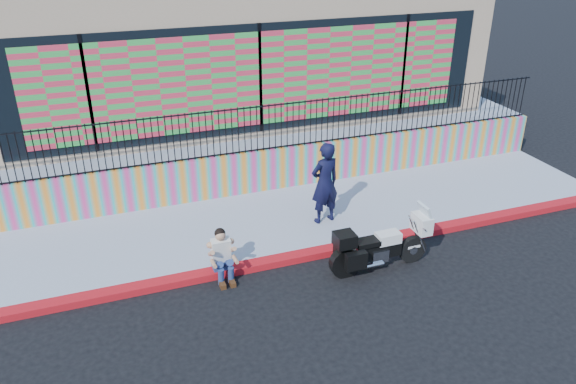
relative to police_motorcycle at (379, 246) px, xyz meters
name	(u,v)px	position (x,y,z in m)	size (l,w,h in m)	color
ground	(320,255)	(-0.91, 0.88, -0.56)	(90.00, 90.00, 0.00)	black
red_curb	(320,252)	(-0.91, 0.88, -0.48)	(16.00, 0.30, 0.15)	#B5140C
sidewalk	(293,218)	(-0.91, 2.53, -0.48)	(16.00, 3.00, 0.15)	#929BB0
mural_wall	(272,169)	(-0.91, 4.13, 0.14)	(16.00, 0.20, 1.10)	#E13B87
metal_fence	(271,127)	(-0.91, 4.13, 1.29)	(15.80, 0.04, 1.20)	black
elevated_platform	(224,114)	(-0.91, 9.23, 0.07)	(16.00, 10.00, 1.25)	#929BB0
storefront_building	(222,36)	(-0.91, 9.01, 2.69)	(14.00, 8.06, 4.00)	tan
police_motorcycle	(379,246)	(0.00, 0.00, 0.00)	(2.15, 0.71, 1.34)	black
police_officer	(325,183)	(-0.34, 2.03, 0.57)	(0.71, 0.47, 1.96)	black
seated_man	(223,260)	(-3.08, 0.74, -0.11)	(0.54, 0.71, 1.06)	navy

